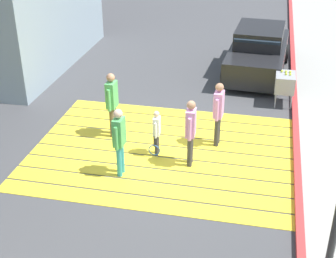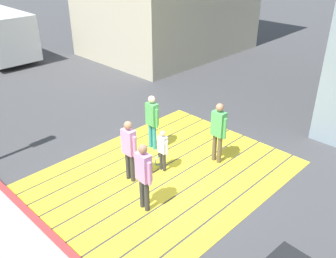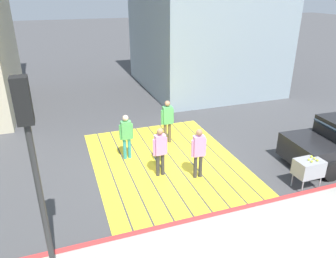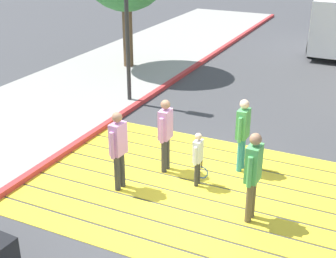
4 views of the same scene
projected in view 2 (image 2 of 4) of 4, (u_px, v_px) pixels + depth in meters
ground_plane at (165, 175)px, 9.59m from camera, size 120.00×120.00×0.00m
crosswalk_stripes at (165, 174)px, 9.59m from camera, size 6.40×4.90×0.01m
curb_painted at (52, 237)px, 7.50m from camera, size 0.16×40.00×0.13m
pedestrian_adult_lead at (144, 173)px, 7.94m from camera, size 0.24×0.49×1.68m
pedestrian_adult_trailing at (152, 119)px, 10.34m from camera, size 0.22×0.48×1.65m
pedestrian_adult_side at (129, 147)px, 8.94m from camera, size 0.22×0.49×1.65m
pedestrian_teen_behind at (218, 129)px, 9.69m from camera, size 0.23×0.51×1.74m
pedestrian_child_with_racket at (162, 149)px, 9.47m from camera, size 0.28×0.37×1.18m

